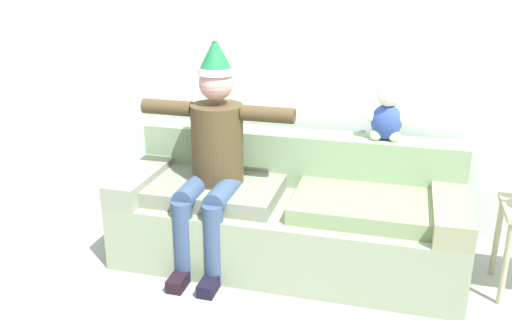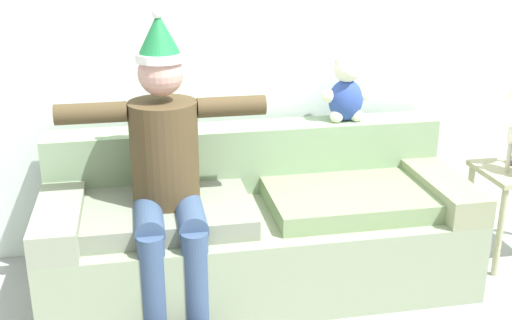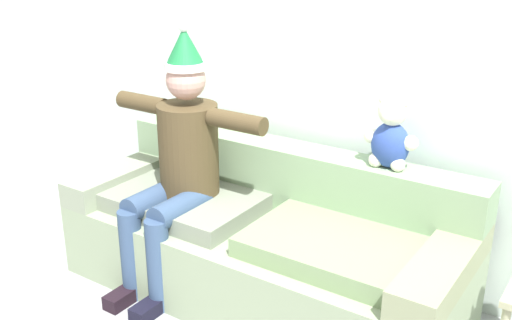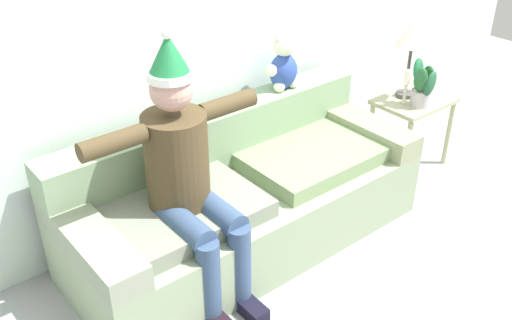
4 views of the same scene
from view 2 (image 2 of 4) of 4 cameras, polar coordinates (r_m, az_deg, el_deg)
name	(u,v)px [view 2 (image 2 of 4)]	position (r m, az deg, el deg)	size (l,w,h in m)	color
back_wall	(238,21)	(3.69, -1.61, 12.43)	(7.00, 0.10, 2.70)	silver
couch	(256,225)	(3.48, -0.01, -5.84)	(2.23, 0.90, 0.80)	gray
person_seated	(166,164)	(3.11, -8.11, -0.39)	(1.02, 0.77, 1.51)	#483922
teddy_bear	(346,92)	(3.66, 8.14, 6.12)	(0.29, 0.17, 0.38)	#2D489D
candle_tall	(511,142)	(3.77, 22.00, 1.52)	(0.04, 0.04, 0.27)	beige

